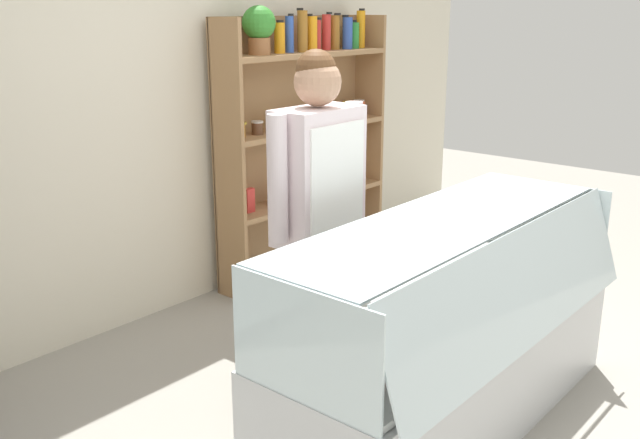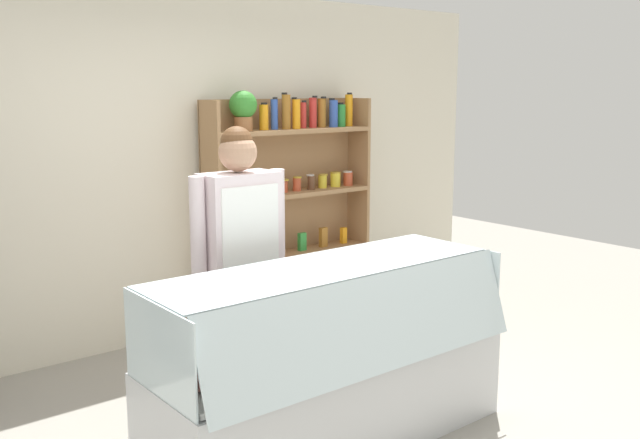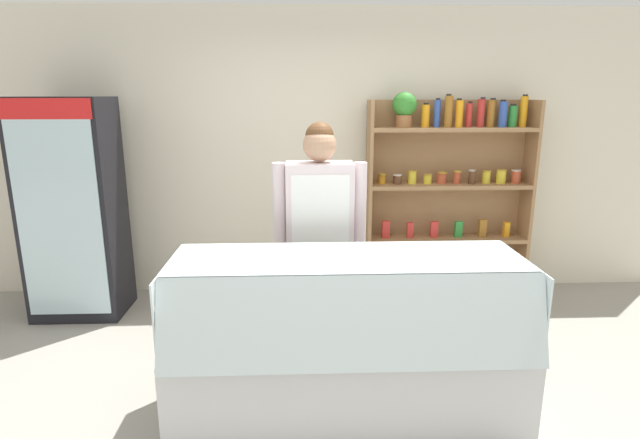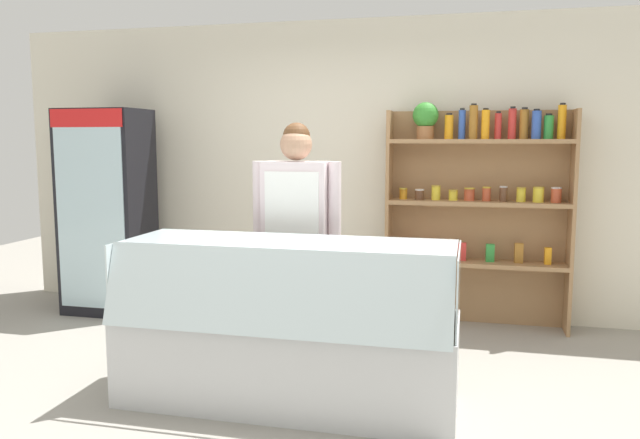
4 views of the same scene
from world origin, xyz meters
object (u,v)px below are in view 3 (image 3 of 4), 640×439
Objects in this scene: drinks_fridge at (73,210)px; shelving_unit at (446,183)px; deli_display_case at (346,368)px; shop_clerk at (320,223)px.

drinks_fridge is 3.37m from shelving_unit.
drinks_fridge is 2.81m from deli_display_case.
shop_clerk is at bearing -134.92° from shelving_unit.
drinks_fridge is at bearing 144.43° from deli_display_case.
drinks_fridge is at bearing 156.55° from shop_clerk.
deli_display_case is at bearing -119.99° from shelving_unit.
drinks_fridge is 0.92× the size of deli_display_case.
deli_display_case is (-1.12, -1.94, -0.79)m from shelving_unit.
shelving_unit reaches higher than shop_clerk.
shelving_unit reaches higher than drinks_fridge.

